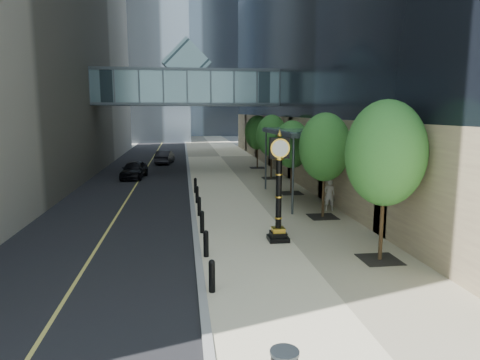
% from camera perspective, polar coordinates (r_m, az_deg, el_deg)
% --- Properties ---
extents(ground, '(320.00, 320.00, 0.00)m').
position_cam_1_polar(ground, '(12.94, 9.08, -15.88)').
color(ground, gray).
rests_on(ground, ground).
extents(road, '(8.00, 180.00, 0.02)m').
position_cam_1_polar(road, '(51.61, -11.53, 2.93)').
color(road, black).
rests_on(road, ground).
extents(sidewalk, '(8.00, 180.00, 0.06)m').
position_cam_1_polar(sidewalk, '(51.69, -2.64, 3.13)').
color(sidewalk, beige).
rests_on(sidewalk, ground).
extents(curb, '(0.25, 180.00, 0.07)m').
position_cam_1_polar(curb, '(51.49, -7.08, 3.06)').
color(curb, gray).
rests_on(curb, ground).
extents(distant_tower_c, '(22.00, 22.00, 65.00)m').
position_cam_1_polar(distant_tower_c, '(133.99, -9.17, 20.70)').
color(distant_tower_c, '#94A7BB').
rests_on(distant_tower_c, ground).
extents(skywalk, '(17.00, 4.20, 5.80)m').
position_cam_1_polar(skywalk, '(39.27, -7.10, 12.40)').
color(skywalk, '#44616D').
rests_on(skywalk, ground).
extents(entrance_canopy, '(3.00, 8.00, 4.38)m').
position_cam_1_polar(entrance_canopy, '(26.18, 7.83, 6.32)').
color(entrance_canopy, '#383F44').
rests_on(entrance_canopy, ground).
extents(bollard_row, '(0.20, 16.20, 0.90)m').
position_cam_1_polar(bollard_row, '(20.82, -5.28, -4.61)').
color(bollard_row, black).
rests_on(bollard_row, sidewalk).
extents(street_trees, '(2.83, 28.63, 5.81)m').
position_cam_1_polar(street_trees, '(26.79, 7.73, 5.16)').
color(street_trees, black).
rests_on(street_trees, sidewalk).
extents(street_clock, '(0.86, 0.86, 4.52)m').
position_cam_1_polar(street_clock, '(17.78, 5.18, -2.00)').
color(street_clock, black).
rests_on(street_clock, sidewalk).
extents(pedestrian, '(0.70, 0.52, 1.75)m').
position_cam_1_polar(pedestrian, '(23.85, 11.81, -1.96)').
color(pedestrian, '#ABA49D').
rests_on(pedestrian, sidewalk).
extents(car_near, '(2.15, 4.37, 1.43)m').
position_cam_1_polar(car_near, '(35.98, -13.94, 1.36)').
color(car_near, black).
rests_on(car_near, road).
extents(car_far, '(2.00, 4.31, 1.37)m').
position_cam_1_polar(car_far, '(45.50, -10.00, 3.04)').
color(car_far, black).
rests_on(car_far, road).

